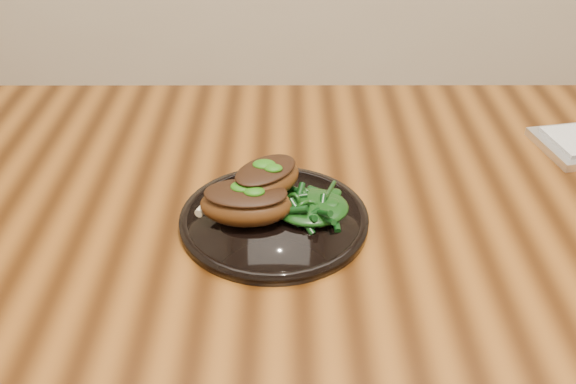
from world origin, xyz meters
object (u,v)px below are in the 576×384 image
object	(u,v)px
plate	(274,219)
greens_heap	(311,203)
desk	(418,257)
lamb_chop_front	(245,202)

from	to	relation	value
plate	greens_heap	xyz separation A→B (m)	(0.05, 0.00, 0.02)
desk	plate	xyz separation A→B (m)	(-0.20, -0.03, 0.09)
lamb_chop_front	greens_heap	size ratio (longest dim) A/B	1.29
desk	plate	distance (m)	0.22
greens_heap	plate	bearing A→B (deg)	-174.81
lamb_chop_front	plate	bearing A→B (deg)	13.32
desk	lamb_chop_front	size ratio (longest dim) A/B	12.88
lamb_chop_front	greens_heap	bearing A→B (deg)	8.70
plate	greens_heap	world-z (taller)	greens_heap
desk	plate	world-z (taller)	plate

